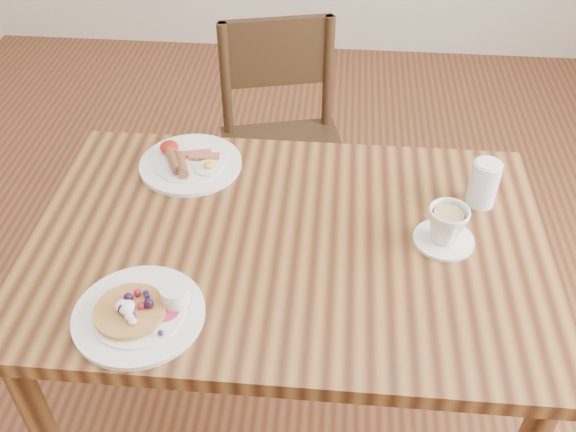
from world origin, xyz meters
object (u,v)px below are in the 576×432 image
(dining_table, at_px, (288,269))
(pancake_plate, at_px, (141,311))
(water_glass, at_px, (484,184))
(teacup_saucer, at_px, (446,227))
(breakfast_plate, at_px, (189,163))
(chair_far, at_px, (283,140))

(dining_table, distance_m, pancake_plate, 0.39)
(water_glass, bearing_deg, teacup_saucer, -124.16)
(breakfast_plate, bearing_deg, dining_table, -42.14)
(chair_far, bearing_deg, teacup_saucer, 106.88)
(dining_table, relative_size, pancake_plate, 4.44)
(dining_table, height_order, teacup_saucer, teacup_saucer)
(dining_table, bearing_deg, breakfast_plate, 137.86)
(pancake_plate, relative_size, breakfast_plate, 1.00)
(dining_table, height_order, pancake_plate, pancake_plate)
(teacup_saucer, height_order, water_glass, water_glass)
(water_glass, bearing_deg, chair_far, 132.19)
(chair_far, height_order, teacup_saucer, chair_far)
(pancake_plate, bearing_deg, breakfast_plate, 90.99)
(water_glass, bearing_deg, dining_table, -159.25)
(dining_table, height_order, water_glass, water_glass)
(chair_far, relative_size, water_glass, 7.47)
(pancake_plate, bearing_deg, water_glass, 30.33)
(chair_far, distance_m, breakfast_plate, 0.62)
(breakfast_plate, bearing_deg, teacup_saucer, -20.00)
(teacup_saucer, bearing_deg, pancake_plate, -156.11)
(pancake_plate, distance_m, teacup_saucer, 0.70)
(breakfast_plate, bearing_deg, pancake_plate, -89.01)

